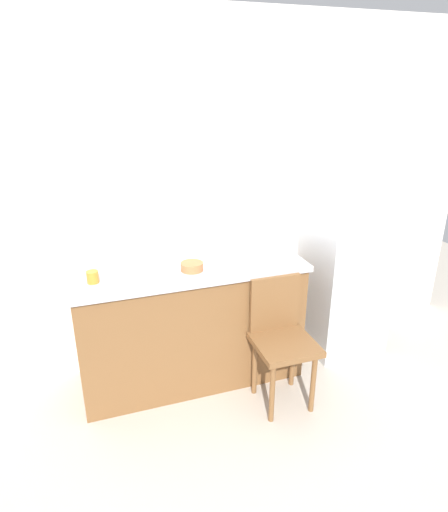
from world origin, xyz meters
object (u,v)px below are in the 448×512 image
at_px(refrigerator, 343,283).
at_px(chair, 281,336).
at_px(terracotta_bowl, 192,266).
at_px(cup_white, 255,241).
at_px(dish_tray, 243,255).
at_px(cup_orange, 93,277).

height_order(refrigerator, chair, refrigerator).
bearing_deg(terracotta_bowl, cup_white, 25.57).
distance_m(chair, cup_white, 0.78).
xyz_separation_m(dish_tray, cup_white, (0.16, 0.18, 0.02)).
bearing_deg(cup_white, terracotta_bowl, -154.43).
xyz_separation_m(cup_orange, cup_white, (1.22, 0.26, 0.01)).
bearing_deg(cup_orange, chair, -17.17).
distance_m(refrigerator, dish_tray, 0.97).
bearing_deg(refrigerator, chair, -149.04).
distance_m(chair, dish_tray, 0.64).
xyz_separation_m(refrigerator, cup_white, (-0.74, 0.15, 0.40)).
distance_m(terracotta_bowl, cup_orange, 0.65).
xyz_separation_m(refrigerator, cup_orange, (-1.96, -0.11, 0.39)).
bearing_deg(cup_orange, refrigerator, 3.27).
relative_size(terracotta_bowl, cup_orange, 1.97).
distance_m(refrigerator, cup_white, 0.85).
xyz_separation_m(chair, cup_orange, (-1.17, 0.36, 0.46)).
bearing_deg(terracotta_bowl, refrigerator, 5.43).
xyz_separation_m(refrigerator, dish_tray, (-0.90, -0.03, 0.37)).
bearing_deg(dish_tray, refrigerator, 1.62).
height_order(terracotta_bowl, cup_white, cup_white).
xyz_separation_m(dish_tray, terracotta_bowl, (-0.41, -0.10, 0.00)).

